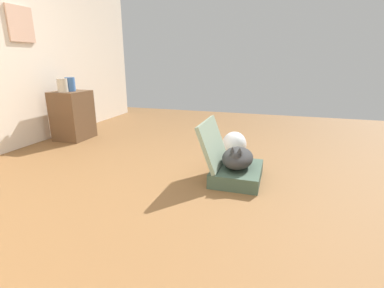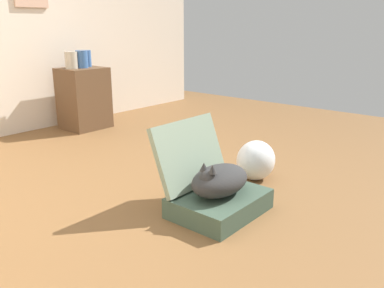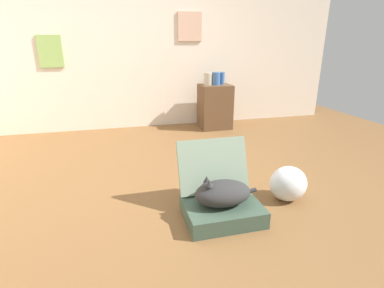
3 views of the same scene
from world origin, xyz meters
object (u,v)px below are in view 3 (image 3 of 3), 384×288
Objects in this scene: side_table at (215,107)px; vase_tall at (208,79)px; suitcase_base at (222,211)px; plastic_bag_white at (288,184)px; vase_round at (216,79)px; vase_short at (222,78)px; cat at (222,193)px.

vase_tall reaches higher than side_table.
suitcase_base is 1.80× the size of plastic_bag_white.
side_table is 0.43m from vase_round.
vase_short reaches higher than side_table.
suitcase_base is at bearing -104.82° from vase_tall.
vase_tall is 0.12m from vase_round.
cat is 0.66m from plastic_bag_white.
vase_round is at bearing 86.79° from plastic_bag_white.
vase_round is (0.76, 2.41, 0.70)m from suitcase_base.
vase_round is (0.77, 2.41, 0.54)m from cat.
plastic_bag_white is 2.37m from vase_round.
suitcase_base is 0.16m from cat.
side_table is 3.78× the size of vase_tall.
cat reaches higher than suitcase_base.
vase_short is (0.24, 2.35, 0.61)m from plastic_bag_white.
plastic_bag_white is at bearing -90.31° from vase_tall.
side_table reaches higher than cat.
vase_round is (0.00, -0.02, 0.43)m from side_table.
cat is at bearing -104.98° from vase_tall.
vase_round reaches higher than cat.
cat is at bearing -107.53° from side_table.
side_table is 3.74× the size of vase_short.
side_table is (0.77, 2.43, 0.12)m from cat.
vase_tall is at bearing 176.74° from side_table.
plastic_bag_white is at bearing -93.21° from vase_round.
vase_short is (0.88, 2.48, 0.54)m from cat.
vase_short is at bearing 29.30° from vase_round.
plastic_bag_white is (0.63, 0.13, 0.09)m from suitcase_base.
suitcase_base is 0.85× the size of side_table.
vase_tall is at bearing -170.29° from vase_short.
cat is at bearing -107.65° from vase_round.
vase_short is (0.88, 2.48, 0.70)m from suitcase_base.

